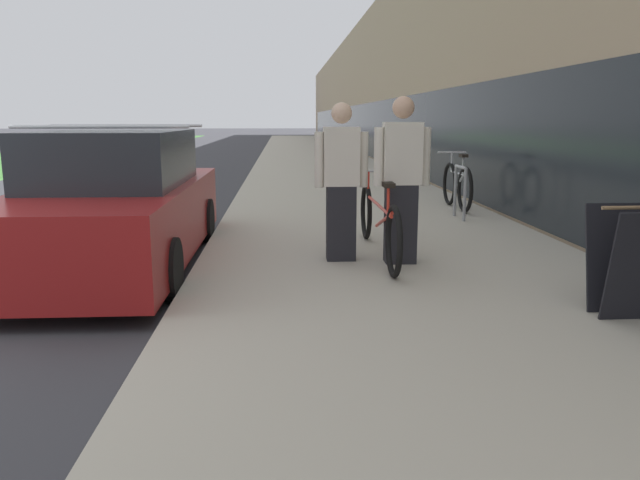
# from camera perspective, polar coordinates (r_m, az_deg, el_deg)

# --- Properties ---
(sidewalk_slab) EXTENTS (4.58, 70.00, 0.12)m
(sidewalk_slab) POSITION_cam_1_polar(r_m,az_deg,el_deg) (25.42, -0.47, 7.35)
(sidewalk_slab) COLOR #B2AA99
(sidewalk_slab) RESTS_ON ground
(storefront_facade) EXTENTS (10.01, 70.00, 6.19)m
(storefront_facade) POSITION_cam_1_polar(r_m,az_deg,el_deg) (34.46, 11.39, 13.14)
(storefront_facade) COLOR tan
(storefront_facade) RESTS_ON ground
(lawn_strip) EXTENTS (6.21, 70.00, 0.03)m
(lawn_strip) POSITION_cam_1_polar(r_m,az_deg,el_deg) (31.36, -24.08, 7.01)
(lawn_strip) COLOR #3D7533
(lawn_strip) RESTS_ON ground
(tandem_bicycle) EXTENTS (0.52, 2.81, 0.93)m
(tandem_bicycle) POSITION_cam_1_polar(r_m,az_deg,el_deg) (7.24, 5.34, 1.63)
(tandem_bicycle) COLOR black
(tandem_bicycle) RESTS_ON sidewalk_slab
(person_rider) EXTENTS (0.61, 0.24, 1.81)m
(person_rider) POSITION_cam_1_polar(r_m,az_deg,el_deg) (6.85, 7.47, 5.39)
(person_rider) COLOR black
(person_rider) RESTS_ON sidewalk_slab
(person_bystander) EXTENTS (0.59, 0.23, 1.74)m
(person_bystander) POSITION_cam_1_polar(r_m,az_deg,el_deg) (6.94, 1.95, 5.29)
(person_bystander) COLOR black
(person_bystander) RESTS_ON sidewalk_slab
(bike_rack_hoop) EXTENTS (0.05, 0.60, 0.84)m
(bike_rack_hoop) POSITION_cam_1_polar(r_m,az_deg,el_deg) (10.17, 12.70, 4.79)
(bike_rack_hoop) COLOR gray
(bike_rack_hoop) RESTS_ON sidewalk_slab
(cruiser_bike_nearest) EXTENTS (0.52, 1.77, 0.99)m
(cruiser_bike_nearest) POSITION_cam_1_polar(r_m,az_deg,el_deg) (11.31, 12.42, 4.89)
(cruiser_bike_nearest) COLOR black
(cruiser_bike_nearest) RESTS_ON sidewalk_slab
(sandwich_board_sign) EXTENTS (0.56, 0.56, 0.90)m
(sandwich_board_sign) POSITION_cam_1_polar(r_m,az_deg,el_deg) (5.57, 26.58, -1.74)
(sandwich_board_sign) COLOR black
(sandwich_board_sign) RESTS_ON sidewalk_slab
(parked_sedan_curbside) EXTENTS (1.83, 4.79, 1.63)m
(parked_sedan_curbside) POSITION_cam_1_polar(r_m,az_deg,el_deg) (7.52, -17.96, 3.00)
(parked_sedan_curbside) COLOR maroon
(parked_sedan_curbside) RESTS_ON ground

